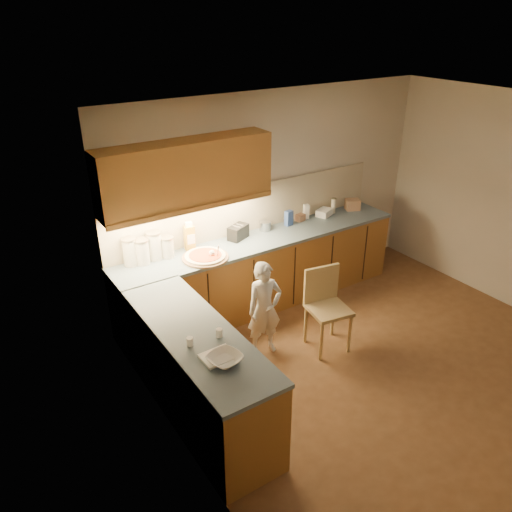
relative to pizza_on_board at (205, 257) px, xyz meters
name	(u,v)px	position (x,y,z in m)	size (l,w,h in m)	color
room	(399,218)	(1.22, -1.59, 0.73)	(4.54, 4.50, 2.62)	brown
l_counter	(245,300)	(0.29, -0.34, -0.48)	(3.77, 2.62, 0.92)	#99642C
backsplash	(250,209)	(0.84, 0.39, 0.27)	(3.75, 0.02, 0.58)	#BCAE91
upper_cabinets	(186,174)	(-0.06, 0.23, 0.91)	(1.95, 0.36, 0.73)	#99642C
pizza_on_board	(205,257)	(0.00, 0.00, 0.00)	(0.52, 0.52, 0.21)	#A37951
child	(265,309)	(0.30, -0.73, -0.40)	(0.39, 0.26, 1.08)	silver
wooden_chair	(326,303)	(0.93, -0.99, -0.41)	(0.48, 0.48, 0.93)	tan
mixing_bowl	(225,359)	(-0.73, -1.70, 0.01)	(0.27, 0.27, 0.07)	white
canister_a	(130,252)	(-0.75, 0.30, 0.14)	(0.16, 0.16, 0.32)	silver
canister_b	(142,251)	(-0.63, 0.27, 0.12)	(0.16, 0.16, 0.29)	white
canister_c	(154,245)	(-0.47, 0.30, 0.14)	(0.17, 0.17, 0.32)	white
canister_d	(168,247)	(-0.33, 0.26, 0.10)	(0.15, 0.15, 0.24)	silver
oil_jug	(189,237)	(-0.04, 0.30, 0.13)	(0.12, 0.10, 0.34)	#B79024
toaster	(238,232)	(0.58, 0.26, 0.06)	(0.30, 0.24, 0.17)	black
steel_pot	(265,226)	(1.00, 0.29, 0.04)	(0.15, 0.15, 0.12)	#A8A8AD
blue_box	(289,218)	(1.34, 0.25, 0.08)	(0.10, 0.07, 0.20)	#35529F
card_box_a	(300,218)	(1.56, 0.29, 0.02)	(0.12, 0.09, 0.09)	#9E7155
white_bottle	(306,212)	(1.67, 0.31, 0.07)	(0.07, 0.07, 0.20)	white
flat_pack	(324,212)	(1.94, 0.26, 0.02)	(0.22, 0.16, 0.09)	white
tall_jar	(333,206)	(2.10, 0.27, 0.08)	(0.07, 0.07, 0.21)	white
card_box_b	(352,205)	(2.41, 0.22, 0.05)	(0.19, 0.15, 0.15)	tan
dough_cloth	(218,356)	(-0.75, -1.61, -0.01)	(0.27, 0.21, 0.02)	white
spice_jar_a	(190,341)	(-0.86, -1.34, 0.01)	(0.06, 0.06, 0.07)	white
spice_jar_b	(219,333)	(-0.60, -1.37, 0.01)	(0.06, 0.06, 0.08)	white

